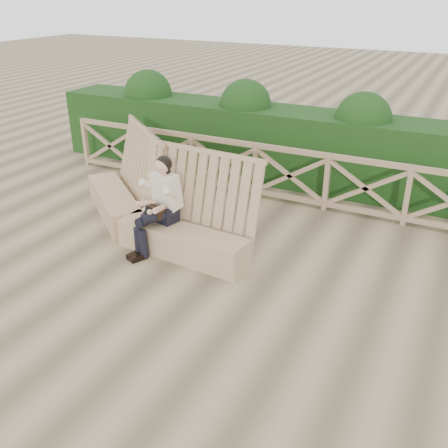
% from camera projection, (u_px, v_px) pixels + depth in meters
% --- Properties ---
extents(ground, '(60.00, 60.00, 0.00)m').
position_uv_depth(ground, '(199.00, 291.00, 6.89)').
color(ground, brown).
rests_on(ground, ground).
extents(bench, '(3.99, 2.14, 1.59)m').
position_uv_depth(bench, '(149.00, 211.00, 8.36)').
color(bench, '#9B7658').
rests_on(bench, ground).
extents(woman, '(0.58, 0.97, 1.52)m').
position_uv_depth(woman, '(160.00, 202.00, 7.67)').
color(woman, black).
rests_on(woman, ground).
extents(guardrail, '(10.10, 0.09, 1.10)m').
position_uv_depth(guardrail, '(290.00, 176.00, 9.46)').
color(guardrail, '#8B7051').
rests_on(guardrail, ground).
extents(hedge, '(12.00, 1.20, 1.50)m').
position_uv_depth(hedge, '(310.00, 149.00, 10.34)').
color(hedge, black).
rests_on(hedge, ground).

